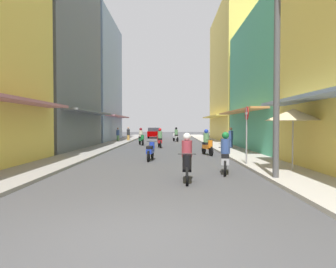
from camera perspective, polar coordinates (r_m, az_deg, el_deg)
The scene contains 21 objects.
ground_plane at distance 25.42m, azimuth -0.74°, elevation -2.43°, with size 107.55×107.55×0.00m, color #424244.
sidewalk_left at distance 25.97m, azimuth -11.48°, elevation -2.24°, with size 2.19×56.89×0.12m, color gray.
sidewalk_right at distance 25.76m, azimuth 10.09°, elevation -2.26°, with size 2.19×56.89×0.12m, color #ADA89E.
building_left_mid at distance 25.47m, azimuth -22.26°, elevation 16.01°, with size 7.05×11.03×16.37m.
building_left_far at distance 36.43m, azimuth -14.79°, elevation 9.61°, with size 7.05×11.41×13.76m.
building_right_mid at distance 23.59m, azimuth 21.55°, elevation 8.63°, with size 7.05×11.77×9.46m.
building_right_far at distance 36.62m, azimuth 13.96°, elevation 10.52°, with size 7.05×13.55×14.96m.
motorbike_white at distance 33.51m, azimuth 1.45°, elevation -0.22°, with size 0.72×1.75×1.58m.
motorbike_silver at distance 11.69m, azimuth 10.70°, elevation -3.88°, with size 0.61×1.79×1.58m.
motorbike_green at distance 27.77m, azimuth -5.05°, elevation -0.63°, with size 0.73×1.75×1.58m.
motorbike_red at distance 24.56m, azimuth -1.57°, elevation -0.93°, with size 0.57×1.80×1.58m.
motorbike_black at distance 9.91m, azimuth 3.56°, elevation -4.87°, with size 0.55×1.81×1.58m.
motorbike_orange at distance 18.66m, azimuth 7.35°, elevation -1.78°, with size 0.66×1.78×1.58m.
motorbike_blue at distance 15.77m, azimuth -3.28°, elevation -3.14°, with size 0.55×1.81×0.96m.
parked_car at distance 42.69m, azimuth -2.68°, elevation 0.25°, with size 1.98×4.19×1.45m.
pedestrian_foreground at distance 33.59m, azimuth -9.37°, elevation -0.13°, with size 0.34×0.34×1.54m.
pedestrian_crossing at distance 23.02m, azimuth 11.67°, elevation -0.83°, with size 0.34×0.34×1.66m.
pedestrian_far at distance 34.20m, azimuth -7.45°, elevation -0.03°, with size 0.34×0.34×1.60m.
vendor_umbrella at distance 12.45m, azimuth 22.39°, elevation 3.36°, with size 2.06×2.06×2.45m.
utility_pole at distance 10.66m, azimuth 19.70°, elevation 10.70°, with size 0.20×1.20×6.89m.
street_sign_no_entry at distance 13.81m, azimuth 14.52°, elevation 1.16°, with size 0.07×0.60×2.65m.
Camera 1 is at (0.55, -4.90, 1.84)m, focal length 32.54 mm.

